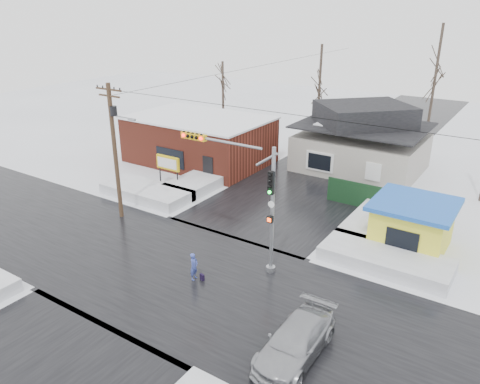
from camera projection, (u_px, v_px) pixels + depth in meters
The scene contains 20 objects.
ground at pixel (178, 274), 25.10m from camera, with size 120.00×120.00×0.00m, color white.
road_ns at pixel (178, 274), 25.09m from camera, with size 10.00×120.00×0.02m, color black.
road_ew at pixel (178, 274), 25.09m from camera, with size 120.00×10.00×0.02m, color black.
snowbank_nw at pixel (147, 192), 34.96m from camera, with size 7.00×3.00×0.80m, color white.
snowbank_ne at pixel (386, 259), 25.77m from camera, with size 7.00×3.00×0.80m, color white.
snowbank_nside_w at pixel (208, 178), 37.81m from camera, with size 3.00×8.00×0.80m, color white.
snowbank_nside_e at pixel (379, 218), 30.66m from camera, with size 3.00×8.00×0.80m, color white.
traffic_signal at pixel (246, 188), 24.45m from camera, with size 6.05×0.68×7.00m.
utility_pole at pixel (115, 144), 29.94m from camera, with size 3.15×0.44×9.00m.
brick_building at pixel (199, 139), 42.31m from camera, with size 12.20×8.20×4.12m.
marquee_sign at pixel (168, 164), 36.32m from camera, with size 2.20×0.21×2.55m.
house at pixel (362, 140), 40.11m from camera, with size 10.40×8.40×5.76m.
kiosk at pixel (412, 224), 27.43m from camera, with size 4.60×4.60×2.88m.
fence at pixel (382, 200), 32.27m from camera, with size 8.00×0.12×1.80m, color black.
tree_far_left at pixel (321, 66), 44.28m from camera, with size 3.00×3.00×10.00m.
tree_far_mid at pixel (439, 53), 40.12m from camera, with size 3.00×3.00×12.00m.
tree_far_west at pixel (223, 78), 48.43m from camera, with size 3.00×3.00×8.00m.
pedestrian at pixel (194, 267), 24.37m from camera, with size 0.55×0.36×1.51m, color #3C4CAA.
car at pixel (296, 341), 19.03m from camera, with size 2.00×4.93×1.43m, color #A0A2A7.
shopping_bag at pixel (202, 277), 24.48m from camera, with size 0.28×0.12×0.35m, color black.
Camera 1 is at (14.69, -16.20, 13.50)m, focal length 35.00 mm.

